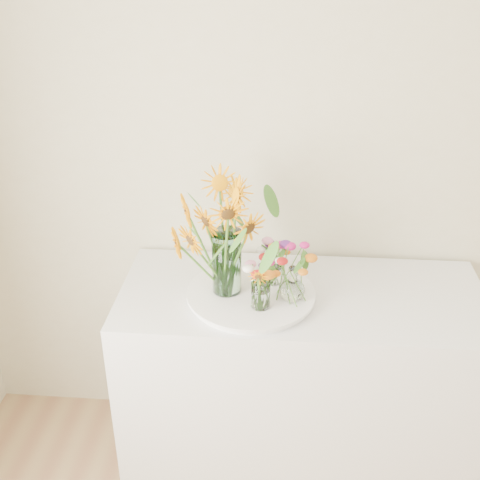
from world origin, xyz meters
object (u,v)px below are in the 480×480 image
(counter, at_px, (297,384))
(small_vase_b, at_px, (293,284))
(small_vase_c, at_px, (274,271))
(mason_jar, at_px, (227,262))
(small_vase_a, at_px, (261,294))
(tray, at_px, (251,296))

(counter, distance_m, small_vase_b, 0.55)
(counter, xyz_separation_m, small_vase_c, (-0.11, 0.03, 0.53))
(mason_jar, bearing_deg, small_vase_b, -7.70)
(mason_jar, height_order, small_vase_b, mason_jar)
(small_vase_c, bearing_deg, mason_jar, -156.95)
(small_vase_a, bearing_deg, small_vase_c, 76.47)
(mason_jar, height_order, small_vase_c, mason_jar)
(small_vase_a, bearing_deg, mason_jar, 143.26)
(tray, distance_m, small_vase_b, 0.18)
(tray, height_order, small_vase_c, small_vase_c)
(small_vase_c, bearing_deg, tray, -136.77)
(mason_jar, relative_size, small_vase_a, 2.15)
(mason_jar, height_order, small_vase_a, mason_jar)
(small_vase_a, bearing_deg, counter, 43.41)
(mason_jar, distance_m, small_vase_c, 0.20)
(small_vase_b, distance_m, small_vase_c, 0.13)
(small_vase_a, bearing_deg, small_vase_b, 29.86)
(mason_jar, bearing_deg, small_vase_a, -36.74)
(counter, distance_m, tray, 0.50)
(counter, xyz_separation_m, small_vase_a, (-0.15, -0.15, 0.53))
(counter, relative_size, mason_jar, 5.56)
(counter, xyz_separation_m, small_vase_b, (-0.04, -0.08, 0.54))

